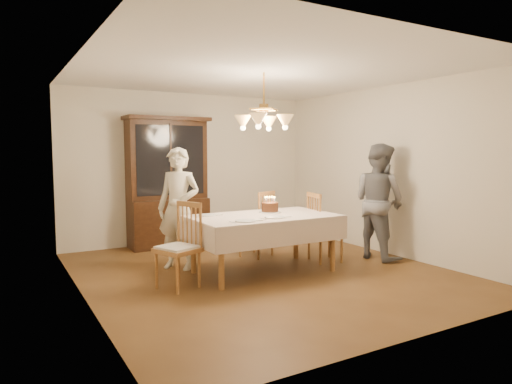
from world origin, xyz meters
TOP-DOWN VIEW (x-y plane):
  - ground at (0.00, 0.00)m, footprint 5.00×5.00m
  - room_shell at (0.00, 0.00)m, footprint 5.00×5.00m
  - dining_table at (0.00, 0.00)m, footprint 1.90×1.10m
  - china_hutch at (-0.52, 2.25)m, footprint 1.38×0.54m
  - chair_far_side at (0.38, 0.83)m, footprint 0.57×0.56m
  - chair_left_end at (-1.22, -0.10)m, footprint 0.55×0.56m
  - chair_right_end at (1.08, 0.08)m, footprint 0.49×0.51m
  - elderly_woman at (-0.90, 0.74)m, footprint 0.70×0.71m
  - adult_in_grey at (1.89, -0.17)m, footprint 0.70×0.87m
  - birthday_cake at (0.21, 0.19)m, footprint 0.30×0.30m
  - place_setting_near_left at (-0.45, -0.34)m, footprint 0.40×0.26m
  - place_setting_near_right at (0.01, -0.27)m, footprint 0.40×0.25m
  - place_setting_far_left at (-0.64, 0.34)m, footprint 0.37×0.23m
  - chandelier at (-0.00, -0.00)m, footprint 0.62×0.62m

SIDE VIEW (x-z plane):
  - ground at x=0.00m, z-range 0.00..0.00m
  - chair_far_side at x=0.38m, z-range -0.06..0.94m
  - chair_right_end at x=1.08m, z-range -0.06..0.94m
  - chair_left_end at x=-1.22m, z-range -0.05..0.95m
  - dining_table at x=0.00m, z-range 0.30..1.06m
  - place_setting_far_left at x=-0.64m, z-range 0.76..0.77m
  - place_setting_near_right at x=0.01m, z-range 0.76..0.77m
  - place_setting_near_left at x=-0.45m, z-range 0.76..0.77m
  - birthday_cake at x=0.21m, z-range 0.71..0.93m
  - elderly_woman at x=-0.90m, z-range 0.00..1.65m
  - adult_in_grey at x=1.89m, z-range 0.00..1.71m
  - china_hutch at x=-0.52m, z-range -0.04..2.12m
  - room_shell at x=0.00m, z-range -0.92..4.08m
  - chandelier at x=0.00m, z-range 1.61..2.34m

